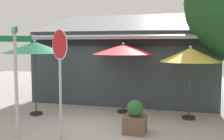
# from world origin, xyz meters

# --- Properties ---
(ground_plane) EXTENTS (28.00, 28.00, 0.10)m
(ground_plane) POSITION_xyz_m (0.00, 0.00, -0.05)
(ground_plane) COLOR #ADA8A0
(cafe_building) EXTENTS (8.25, 5.57, 4.23)m
(cafe_building) POSITION_xyz_m (-0.02, 4.61, 1.63)
(cafe_building) COLOR #333D42
(cafe_building) RESTS_ON ground
(street_sign_post) EXTENTS (0.69, 0.71, 3.00)m
(street_sign_post) POSITION_xyz_m (-1.84, -1.95, 1.84)
(street_sign_post) COLOR #A8AAB2
(street_sign_post) RESTS_ON ground
(stop_sign) EXTENTS (0.66, 0.50, 2.93)m
(stop_sign) POSITION_xyz_m (-0.64, -1.74, 2.06)
(stop_sign) COLOR #A8AAB2
(stop_sign) RESTS_ON ground
(patio_umbrella_forest_green_left) EXTENTS (2.20, 2.20, 2.69)m
(patio_umbrella_forest_green_left) POSITION_xyz_m (-2.59, 0.28, 2.40)
(patio_umbrella_forest_green_left) COLOR black
(patio_umbrella_forest_green_left) RESTS_ON ground
(patio_umbrella_crimson_center) EXTENTS (2.27, 2.27, 2.60)m
(patio_umbrella_crimson_center) POSITION_xyz_m (0.37, 1.37, 2.33)
(patio_umbrella_crimson_center) COLOR black
(patio_umbrella_crimson_center) RESTS_ON ground
(patio_umbrella_mustard_right) EXTENTS (2.02, 2.02, 2.48)m
(patio_umbrella_mustard_right) POSITION_xyz_m (2.72, 1.13, 2.16)
(patio_umbrella_mustard_right) COLOR black
(patio_umbrella_mustard_right) RESTS_ON ground
(sidewalk_planter) EXTENTS (0.63, 0.63, 0.95)m
(sidewalk_planter) POSITION_xyz_m (1.21, -0.78, 0.41)
(sidewalk_planter) COLOR brown
(sidewalk_planter) RESTS_ON ground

